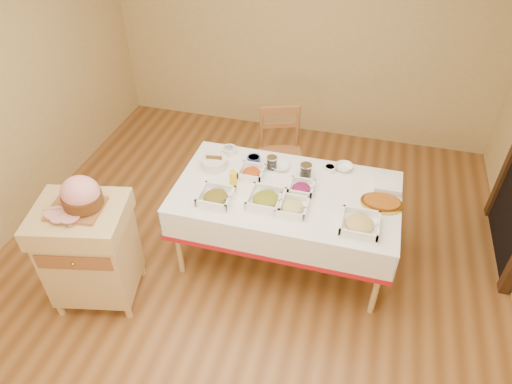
{
  "coord_description": "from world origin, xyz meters",
  "views": [
    {
      "loc": [
        0.81,
        -2.53,
        3.11
      ],
      "look_at": [
        0.07,
        0.2,
        0.77
      ],
      "focal_mm": 32.0,
      "sensor_mm": 36.0,
      "label": 1
    }
  ],
  "objects_px": {
    "dining_table": "(286,206)",
    "brass_platter": "(382,203)",
    "bread_basket": "(214,162)",
    "ham_on_board": "(80,196)",
    "dining_chair": "(280,154)",
    "plate_stack": "(388,185)",
    "butcher_cart": "(90,249)",
    "preserve_jar_right": "(306,172)",
    "mustard_bottle": "(233,179)",
    "preserve_jar_left": "(272,163)"
  },
  "relations": [
    {
      "from": "preserve_jar_right",
      "to": "bread_basket",
      "type": "distance_m",
      "value": 0.79
    },
    {
      "from": "dining_chair",
      "to": "mustard_bottle",
      "type": "bearing_deg",
      "value": -101.1
    },
    {
      "from": "mustard_bottle",
      "to": "butcher_cart",
      "type": "bearing_deg",
      "value": -141.11
    },
    {
      "from": "dining_chair",
      "to": "plate_stack",
      "type": "distance_m",
      "value": 1.25
    },
    {
      "from": "dining_table",
      "to": "bread_basket",
      "type": "height_order",
      "value": "bread_basket"
    },
    {
      "from": "preserve_jar_right",
      "to": "brass_platter",
      "type": "bearing_deg",
      "value": -17.07
    },
    {
      "from": "preserve_jar_right",
      "to": "butcher_cart",
      "type": "bearing_deg",
      "value": -144.81
    },
    {
      "from": "dining_table",
      "to": "brass_platter",
      "type": "xyz_separation_m",
      "value": [
        0.75,
        0.02,
        0.18
      ]
    },
    {
      "from": "butcher_cart",
      "to": "preserve_jar_right",
      "type": "bearing_deg",
      "value": 35.19
    },
    {
      "from": "preserve_jar_right",
      "to": "plate_stack",
      "type": "height_order",
      "value": "preserve_jar_right"
    },
    {
      "from": "preserve_jar_left",
      "to": "brass_platter",
      "type": "distance_m",
      "value": 0.97
    },
    {
      "from": "dining_chair",
      "to": "butcher_cart",
      "type": "bearing_deg",
      "value": -123.28
    },
    {
      "from": "dining_chair",
      "to": "preserve_jar_left",
      "type": "bearing_deg",
      "value": -85.04
    },
    {
      "from": "dining_table",
      "to": "mustard_bottle",
      "type": "height_order",
      "value": "mustard_bottle"
    },
    {
      "from": "ham_on_board",
      "to": "plate_stack",
      "type": "relative_size",
      "value": 1.85
    },
    {
      "from": "dining_table",
      "to": "brass_platter",
      "type": "relative_size",
      "value": 5.54
    },
    {
      "from": "plate_stack",
      "to": "brass_platter",
      "type": "bearing_deg",
      "value": -99.27
    },
    {
      "from": "brass_platter",
      "to": "ham_on_board",
      "type": "bearing_deg",
      "value": -158.61
    },
    {
      "from": "ham_on_board",
      "to": "preserve_jar_left",
      "type": "relative_size",
      "value": 3.42
    },
    {
      "from": "ham_on_board",
      "to": "bread_basket",
      "type": "relative_size",
      "value": 1.73
    },
    {
      "from": "dining_table",
      "to": "dining_chair",
      "type": "xyz_separation_m",
      "value": [
        -0.24,
        0.89,
        -0.11
      ]
    },
    {
      "from": "preserve_jar_left",
      "to": "preserve_jar_right",
      "type": "height_order",
      "value": "preserve_jar_right"
    },
    {
      "from": "preserve_jar_right",
      "to": "mustard_bottle",
      "type": "xyz_separation_m",
      "value": [
        -0.54,
        -0.29,
        0.03
      ]
    },
    {
      "from": "dining_chair",
      "to": "bread_basket",
      "type": "distance_m",
      "value": 0.9
    },
    {
      "from": "ham_on_board",
      "to": "bread_basket",
      "type": "height_order",
      "value": "ham_on_board"
    },
    {
      "from": "dining_table",
      "to": "mustard_bottle",
      "type": "distance_m",
      "value": 0.5
    },
    {
      "from": "ham_on_board",
      "to": "bread_basket",
      "type": "bearing_deg",
      "value": 55.63
    },
    {
      "from": "mustard_bottle",
      "to": "bread_basket",
      "type": "xyz_separation_m",
      "value": [
        -0.24,
        0.23,
        -0.04
      ]
    },
    {
      "from": "dining_table",
      "to": "bread_basket",
      "type": "bearing_deg",
      "value": 166.76
    },
    {
      "from": "ham_on_board",
      "to": "preserve_jar_right",
      "type": "distance_m",
      "value": 1.77
    },
    {
      "from": "bread_basket",
      "to": "dining_chair",
      "type": "bearing_deg",
      "value": 59.32
    },
    {
      "from": "mustard_bottle",
      "to": "dining_table",
      "type": "bearing_deg",
      "value": 9.05
    },
    {
      "from": "dining_chair",
      "to": "preserve_jar_left",
      "type": "xyz_separation_m",
      "value": [
        0.05,
        -0.62,
        0.33
      ]
    },
    {
      "from": "preserve_jar_right",
      "to": "bread_basket",
      "type": "height_order",
      "value": "preserve_jar_right"
    },
    {
      "from": "butcher_cart",
      "to": "preserve_jar_right",
      "type": "xyz_separation_m",
      "value": [
        1.48,
        1.04,
        0.28
      ]
    },
    {
      "from": "dining_chair",
      "to": "bread_basket",
      "type": "bearing_deg",
      "value": -120.68
    },
    {
      "from": "butcher_cart",
      "to": "preserve_jar_left",
      "type": "height_order",
      "value": "butcher_cart"
    },
    {
      "from": "dining_chair",
      "to": "mustard_bottle",
      "type": "distance_m",
      "value": 1.04
    },
    {
      "from": "butcher_cart",
      "to": "dining_chair",
      "type": "bearing_deg",
      "value": 56.72
    },
    {
      "from": "bread_basket",
      "to": "butcher_cart",
      "type": "bearing_deg",
      "value": -125.11
    },
    {
      "from": "preserve_jar_right",
      "to": "dining_table",
      "type": "bearing_deg",
      "value": -117.03
    },
    {
      "from": "dining_chair",
      "to": "mustard_bottle",
      "type": "relative_size",
      "value": 4.92
    },
    {
      "from": "plate_stack",
      "to": "butcher_cart",
      "type": "bearing_deg",
      "value": -153.6
    },
    {
      "from": "mustard_bottle",
      "to": "plate_stack",
      "type": "xyz_separation_m",
      "value": [
        1.22,
        0.32,
        -0.05
      ]
    },
    {
      "from": "bread_basket",
      "to": "ham_on_board",
      "type": "bearing_deg",
      "value": -124.37
    },
    {
      "from": "butcher_cart",
      "to": "ham_on_board",
      "type": "relative_size",
      "value": 2.36
    },
    {
      "from": "plate_stack",
      "to": "preserve_jar_left",
      "type": "bearing_deg",
      "value": 178.9
    },
    {
      "from": "dining_chair",
      "to": "bread_basket",
      "type": "height_order",
      "value": "dining_chair"
    },
    {
      "from": "butcher_cart",
      "to": "dining_chair",
      "type": "distance_m",
      "value": 2.04
    },
    {
      "from": "preserve_jar_right",
      "to": "plate_stack",
      "type": "bearing_deg",
      "value": 2.31
    }
  ]
}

